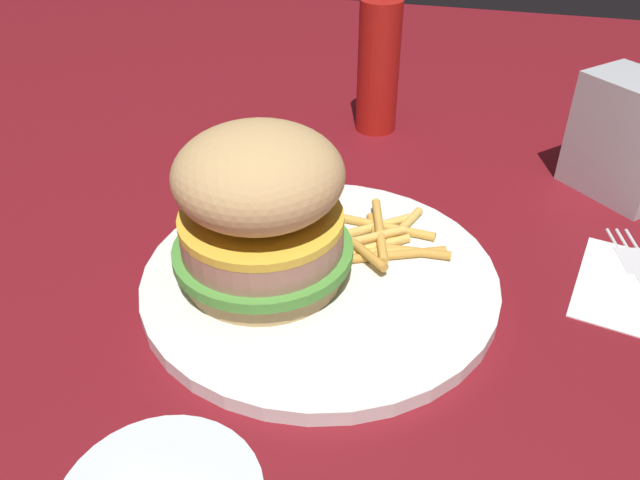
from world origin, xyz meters
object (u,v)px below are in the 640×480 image
object	(u,v)px
sandwich	(259,211)
fries_pile	(382,239)
ketchup_bottle	(378,67)
napkin_dispenser	(629,138)
plate	(320,279)

from	to	relation	value
sandwich	fries_pile	world-z (taller)	sandwich
sandwich	ketchup_bottle	world-z (taller)	ketchup_bottle
ketchup_bottle	napkin_dispenser	bearing A→B (deg)	-17.63
plate	fries_pile	bearing A→B (deg)	50.75
plate	sandwich	bearing A→B (deg)	-159.71
sandwich	plate	bearing A→B (deg)	20.29
fries_pile	ketchup_bottle	xyz separation A→B (m)	(-0.05, 0.24, 0.05)
plate	ketchup_bottle	distance (m)	0.29
sandwich	ketchup_bottle	size ratio (longest dim) A/B	0.95
napkin_dispenser	ketchup_bottle	distance (m)	0.25
napkin_dispenser	plate	bearing A→B (deg)	85.58
ketchup_bottle	fries_pile	bearing A→B (deg)	-78.44
plate	napkin_dispenser	world-z (taller)	napkin_dispenser
plate	sandwich	xyz separation A→B (m)	(-0.04, -0.01, 0.06)
sandwich	napkin_dispenser	bearing A→B (deg)	39.01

